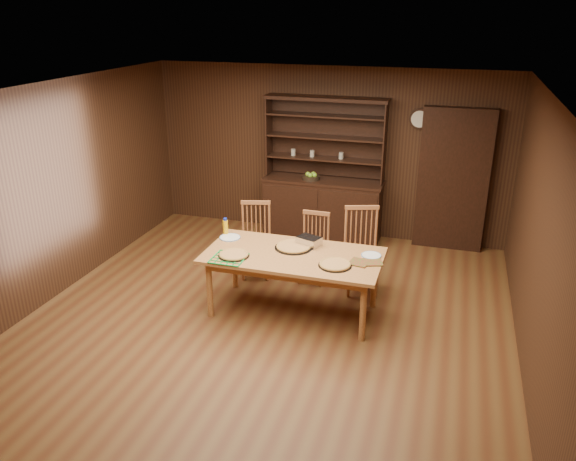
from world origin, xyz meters
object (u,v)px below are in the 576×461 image
(chair_center, at_px, (314,245))
(juice_bottle, at_px, (226,227))
(china_hutch, at_px, (323,201))
(chair_right, at_px, (361,247))
(dining_table, at_px, (293,260))
(chair_left, at_px, (256,237))

(chair_center, height_order, juice_bottle, juice_bottle)
(china_hutch, height_order, chair_right, china_hutch)
(chair_center, height_order, chair_right, chair_right)
(dining_table, distance_m, chair_left, 1.16)
(china_hutch, distance_m, dining_table, 2.41)
(chair_left, height_order, chair_right, chair_right)
(chair_left, bearing_deg, chair_right, -15.94)
(dining_table, relative_size, chair_left, 2.01)
(chair_left, xyz_separation_m, juice_bottle, (-0.20, -0.52, 0.32))
(chair_right, bearing_deg, dining_table, -146.22)
(dining_table, xyz_separation_m, juice_bottle, (-0.98, 0.33, 0.18))
(dining_table, height_order, chair_center, chair_center)
(dining_table, height_order, chair_right, chair_right)
(chair_center, relative_size, chair_right, 0.85)
(dining_table, relative_size, chair_center, 2.19)
(chair_center, distance_m, juice_bottle, 1.21)
(china_hutch, xyz_separation_m, chair_right, (0.88, -1.58, -0.01))
(chair_left, height_order, juice_bottle, chair_left)
(juice_bottle, bearing_deg, dining_table, -18.56)
(chair_center, bearing_deg, dining_table, -90.57)
(chair_left, distance_m, chair_right, 1.43)
(chair_left, height_order, chair_center, chair_left)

